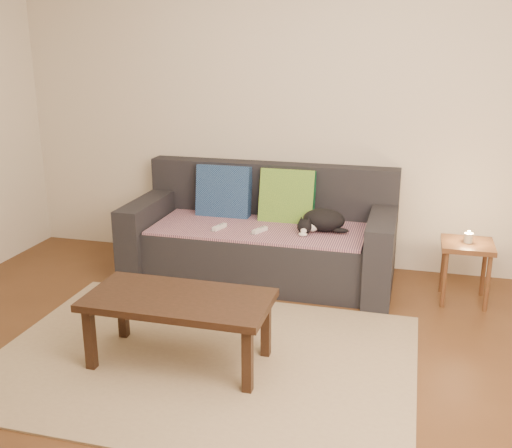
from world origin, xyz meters
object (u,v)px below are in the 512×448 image
(side_table, at_px, (467,253))
(wii_remote_b, at_px, (260,230))
(coffee_table, at_px, (179,305))
(sofa, at_px, (262,239))
(cat, at_px, (322,221))
(wii_remote_a, at_px, (219,227))

(side_table, bearing_deg, wii_remote_b, -176.17)
(side_table, distance_m, coffee_table, 2.17)
(sofa, relative_size, wii_remote_b, 14.00)
(sofa, bearing_deg, side_table, -4.31)
(cat, bearing_deg, coffee_table, -122.45)
(cat, bearing_deg, side_table, -11.71)
(cat, distance_m, coffee_table, 1.55)
(cat, height_order, coffee_table, cat)
(sofa, height_order, wii_remote_a, sofa)
(cat, bearing_deg, wii_remote_b, -171.21)
(wii_remote_b, relative_size, coffee_table, 0.14)
(sofa, xyz_separation_m, side_table, (1.56, -0.12, 0.07))
(cat, bearing_deg, sofa, 162.53)
(sofa, relative_size, cat, 5.30)
(wii_remote_b, bearing_deg, sofa, 35.30)
(wii_remote_a, height_order, wii_remote_b, same)
(wii_remote_b, relative_size, side_table, 0.33)
(sofa, xyz_separation_m, wii_remote_a, (-0.28, -0.22, 0.15))
(wii_remote_a, xyz_separation_m, wii_remote_b, (0.32, 0.01, 0.00))
(wii_remote_a, relative_size, wii_remote_b, 1.00)
(sofa, distance_m, wii_remote_b, 0.27)
(side_table, bearing_deg, wii_remote_a, -176.67)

